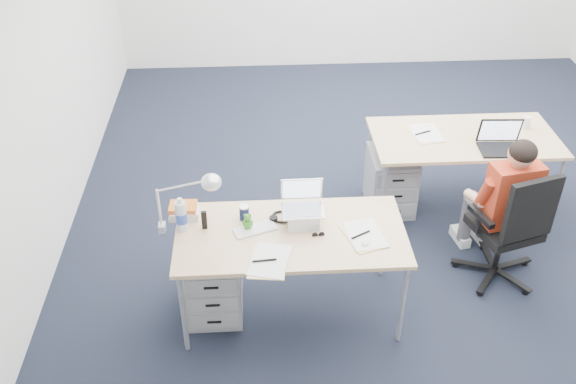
{
  "coord_description": "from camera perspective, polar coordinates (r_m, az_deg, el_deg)",
  "views": [
    {
      "loc": [
        -1.34,
        -4.5,
        3.49
      ],
      "look_at": [
        -1.12,
        -0.7,
        0.85
      ],
      "focal_mm": 40.0,
      "sensor_mm": 36.0,
      "label": 1
    }
  ],
  "objects": [
    {
      "name": "sunglasses",
      "position": [
        4.42,
        2.71,
        -3.82
      ],
      "size": [
        0.09,
        0.05,
        0.02
      ],
      "primitive_type": null,
      "rotation": [
        0.0,
        0.0,
        0.09
      ],
      "color": "black",
      "rests_on": "desk_near"
    },
    {
      "name": "book_stack",
      "position": [
        4.63,
        -9.24,
        -1.65
      ],
      "size": [
        0.21,
        0.16,
        0.09
      ],
      "primitive_type": "cube",
      "rotation": [
        0.0,
        0.0,
        0.04
      ],
      "color": "silver",
      "rests_on": "desk_near"
    },
    {
      "name": "desk_lamp",
      "position": [
        4.39,
        -9.62,
        -0.94
      ],
      "size": [
        0.43,
        0.2,
        0.47
      ],
      "primitive_type": null,
      "rotation": [
        0.0,
        0.0,
        0.13
      ],
      "color": "silver",
      "rests_on": "desk_near"
    },
    {
      "name": "cordless_phone",
      "position": [
        4.48,
        -7.46,
        -2.48
      ],
      "size": [
        0.04,
        0.02,
        0.14
      ],
      "primitive_type": "cube",
      "rotation": [
        0.0,
        0.0,
        -0.02
      ],
      "color": "black",
      "rests_on": "desk_near"
    },
    {
      "name": "water_bottle",
      "position": [
        4.46,
        -9.48,
        -1.95
      ],
      "size": [
        0.09,
        0.09,
        0.26
      ],
      "primitive_type": "cylinder",
      "rotation": [
        0.0,
        0.0,
        -0.14
      ],
      "color": "silver",
      "rests_on": "desk_near"
    },
    {
      "name": "office_chair",
      "position": [
        5.28,
        18.53,
        -4.67
      ],
      "size": [
        0.81,
        0.81,
        1.04
      ],
      "rotation": [
        0.0,
        0.0,
        0.29
      ],
      "color": "black",
      "rests_on": "ground"
    },
    {
      "name": "headphones",
      "position": [
        4.57,
        -0.58,
        -2.15
      ],
      "size": [
        0.23,
        0.21,
        0.03
      ],
      "primitive_type": null,
      "rotation": [
        0.0,
        0.0,
        0.42
      ],
      "color": "black",
      "rests_on": "desk_near"
    },
    {
      "name": "desk_near",
      "position": [
        4.48,
        0.25,
        -4.12
      ],
      "size": [
        1.6,
        0.8,
        0.73
      ],
      "color": "tan",
      "rests_on": "ground"
    },
    {
      "name": "desk_far",
      "position": [
        5.79,
        15.38,
        4.4
      ],
      "size": [
        1.6,
        0.8,
        0.73
      ],
      "color": "tan",
      "rests_on": "ground"
    },
    {
      "name": "wireless_keyboard",
      "position": [
        4.47,
        -2.94,
        -3.3
      ],
      "size": [
        0.32,
        0.22,
        0.01
      ],
      "primitive_type": "cube",
      "rotation": [
        0.0,
        0.0,
        0.34
      ],
      "color": "white",
      "rests_on": "desk_near"
    },
    {
      "name": "drawer_pedestal_far",
      "position": [
        5.87,
        9.12,
        1.02
      ],
      "size": [
        0.4,
        0.5,
        0.55
      ],
      "primitive_type": "cube",
      "color": "#A3A5A8",
      "rests_on": "ground"
    },
    {
      "name": "floor",
      "position": [
        5.86,
        10.57,
        -2.53
      ],
      "size": [
        7.0,
        7.0,
        0.0
      ],
      "primitive_type": "plane",
      "color": "black",
      "rests_on": "ground"
    },
    {
      "name": "bear_figurine",
      "position": [
        4.45,
        -3.6,
        -2.65
      ],
      "size": [
        0.08,
        0.07,
        0.13
      ],
      "primitive_type": null,
      "rotation": [
        0.0,
        0.0,
        0.18
      ],
      "color": "#247920",
      "rests_on": "desk_near"
    },
    {
      "name": "papers_left",
      "position": [
        4.21,
        -1.8,
        -6.2
      ],
      "size": [
        0.31,
        0.38,
        0.01
      ],
      "primitive_type": "cube",
      "rotation": [
        0.0,
        0.0,
        -0.21
      ],
      "color": "#F4D58D",
      "rests_on": "desk_near"
    },
    {
      "name": "seated_person",
      "position": [
        5.21,
        18.28,
        -0.78
      ],
      "size": [
        0.43,
        0.7,
        1.22
      ],
      "rotation": [
        0.0,
        0.0,
        0.18
      ],
      "color": "#AD3218",
      "rests_on": "ground"
    },
    {
      "name": "can_koozie",
      "position": [
        4.55,
        -3.91,
        -1.84
      ],
      "size": [
        0.09,
        0.09,
        0.11
      ],
      "primitive_type": "cylinder",
      "rotation": [
        0.0,
        0.0,
        -0.35
      ],
      "color": "#131A3E",
      "rests_on": "desk_near"
    },
    {
      "name": "room",
      "position": [
        5.03,
        12.67,
        13.21
      ],
      "size": [
        6.02,
        7.02,
        2.8
      ],
      "color": "silver",
      "rests_on": "ground"
    },
    {
      "name": "papers_right",
      "position": [
        4.44,
        6.75,
        -3.89
      ],
      "size": [
        0.3,
        0.37,
        0.01
      ],
      "primitive_type": "cube",
      "rotation": [
        0.0,
        0.0,
        0.22
      ],
      "color": "#F4D58D",
      "rests_on": "desk_near"
    },
    {
      "name": "far_cup",
      "position": [
        6.05,
        20.42,
        5.85
      ],
      "size": [
        0.1,
        0.1,
        0.1
      ],
      "primitive_type": "cylinder",
      "rotation": [
        0.0,
        0.0,
        0.38
      ],
      "color": "white",
      "rests_on": "desk_far"
    },
    {
      "name": "drawer_pedestal_near",
      "position": [
        4.78,
        -6.58,
        -7.84
      ],
      "size": [
        0.4,
        0.5,
        0.55
      ],
      "primitive_type": "cube",
      "color": "#A3A5A8",
      "rests_on": "ground"
    },
    {
      "name": "computer_mouse",
      "position": [
        4.37,
        6.9,
        -4.45
      ],
      "size": [
        0.09,
        0.1,
        0.03
      ],
      "primitive_type": "ellipsoid",
      "rotation": [
        0.0,
        0.0,
        -0.39
      ],
      "color": "white",
      "rests_on": "desk_near"
    },
    {
      "name": "far_papers",
      "position": [
        5.71,
        12.1,
        5.07
      ],
      "size": [
        0.27,
        0.36,
        0.01
      ],
      "primitive_type": "cube",
      "rotation": [
        0.0,
        0.0,
        0.1
      ],
      "color": "white",
      "rests_on": "desk_far"
    },
    {
      "name": "silver_laptop",
      "position": [
        4.43,
        1.34,
        -1.26
      ],
      "size": [
        0.29,
        0.23,
        0.31
      ],
      "primitive_type": null,
      "rotation": [
        0.0,
        0.0,
        0.01
      ],
      "color": "silver",
      "rests_on": "desk_near"
    },
    {
      "name": "dark_laptop",
      "position": [
        5.58,
        18.63,
        4.63
      ],
      "size": [
        0.37,
        0.36,
        0.26
      ],
      "primitive_type": null,
      "rotation": [
        0.0,
        0.0,
        -0.05
      ],
      "color": "black",
      "rests_on": "desk_far"
    }
  ]
}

